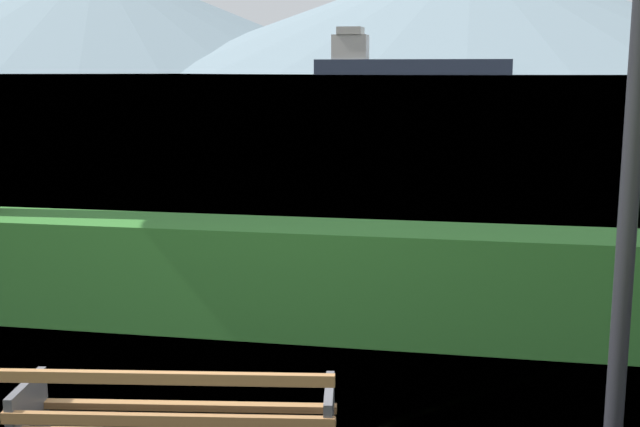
% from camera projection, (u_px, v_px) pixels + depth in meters
% --- Properties ---
extents(water_surface, '(620.00, 620.00, 0.00)m').
position_uv_depth(water_surface, '(466.00, 75.00, 300.86)').
color(water_surface, slate).
rests_on(water_surface, ground_plane).
extents(park_bench, '(1.92, 0.82, 0.87)m').
position_uv_depth(park_bench, '(176.00, 427.00, 4.65)').
color(park_bench, olive).
rests_on(park_bench, ground_plane).
extents(hedge_row, '(12.63, 0.82, 1.04)m').
position_uv_depth(hedge_row, '(290.00, 278.00, 7.64)').
color(hedge_row, '#2D6B28').
rests_on(hedge_row, ground_plane).
extents(lamp_post, '(0.30, 0.30, 3.40)m').
position_uv_depth(lamp_post, '(636.00, 97.00, 4.02)').
color(lamp_post, black).
rests_on(lamp_post, ground_plane).
extents(cargo_ship_large, '(77.88, 12.20, 18.78)m').
position_uv_depth(cargo_ship_large, '(397.00, 61.00, 317.75)').
color(cargo_ship_large, '#2D384C').
rests_on(cargo_ship_large, water_surface).
extents(distant_hills, '(931.95, 425.05, 78.07)m').
position_uv_depth(distant_hills, '(411.00, 18.00, 522.33)').
color(distant_hills, slate).
rests_on(distant_hills, ground_plane).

